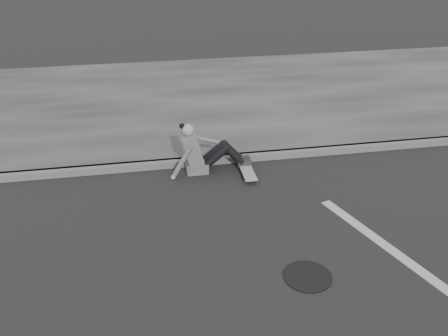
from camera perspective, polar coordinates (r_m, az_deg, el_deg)
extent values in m
plane|color=black|center=(6.49, 0.88, -9.99)|extent=(80.00, 80.00, 0.00)
cube|color=#555555|center=(8.60, -2.39, 0.84)|extent=(24.00, 0.16, 0.12)
cube|color=#363636|center=(11.35, -4.57, 7.74)|extent=(24.00, 6.00, 0.12)
cylinder|color=black|center=(6.25, 9.51, -12.12)|extent=(0.59, 0.59, 0.01)
cylinder|color=#9F9F9A|center=(8.07, 2.48, -1.42)|extent=(0.03, 0.05, 0.05)
cylinder|color=#9F9F9A|center=(8.10, 3.52, -1.33)|extent=(0.03, 0.05, 0.05)
cylinder|color=#9F9F9A|center=(8.51, 1.73, 0.28)|extent=(0.03, 0.05, 0.05)
cylinder|color=#9F9F9A|center=(8.54, 2.71, 0.36)|extent=(0.03, 0.05, 0.05)
cube|color=#29292B|center=(8.07, 3.00, -1.20)|extent=(0.16, 0.04, 0.03)
cube|color=#29292B|center=(8.51, 2.23, 0.49)|extent=(0.16, 0.04, 0.03)
cube|color=gray|center=(8.28, 2.61, -0.18)|extent=(0.20, 0.78, 0.02)
cube|color=#545457|center=(8.37, -3.12, 0.22)|extent=(0.36, 0.34, 0.18)
cube|color=#545457|center=(8.21, -3.66, 2.27)|extent=(0.37, 0.40, 0.57)
cube|color=#545457|center=(8.14, -4.60, 2.96)|extent=(0.14, 0.30, 0.20)
cylinder|color=gray|center=(8.10, -4.07, 3.77)|extent=(0.09, 0.09, 0.08)
sphere|color=gray|center=(8.06, -4.16, 4.35)|extent=(0.20, 0.20, 0.20)
sphere|color=black|center=(8.05, -4.83, 4.81)|extent=(0.09, 0.09, 0.09)
cylinder|color=black|center=(8.24, -0.90, 1.31)|extent=(0.43, 0.13, 0.39)
cylinder|color=black|center=(8.40, -1.10, 1.86)|extent=(0.43, 0.13, 0.39)
cylinder|color=black|center=(8.29, 1.15, 1.44)|extent=(0.35, 0.11, 0.36)
cylinder|color=black|center=(8.45, 0.91, 1.98)|extent=(0.35, 0.11, 0.36)
sphere|color=black|center=(8.20, 0.23, 2.24)|extent=(0.13, 0.13, 0.13)
sphere|color=black|center=(8.36, 0.01, 2.77)|extent=(0.13, 0.13, 0.13)
cube|color=#282828|center=(8.39, 2.38, 0.59)|extent=(0.24, 0.08, 0.07)
cube|color=#282828|center=(8.55, 2.12, 1.14)|extent=(0.24, 0.08, 0.07)
cylinder|color=#545457|center=(8.07, -4.86, 0.62)|extent=(0.38, 0.08, 0.58)
sphere|color=gray|center=(8.17, -5.83, -1.05)|extent=(0.08, 0.08, 0.08)
cylinder|color=#545457|center=(8.35, -2.17, 3.25)|extent=(0.48, 0.08, 0.21)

